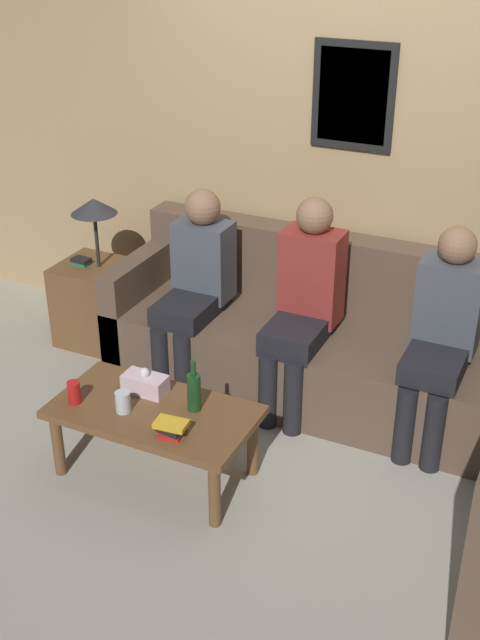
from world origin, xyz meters
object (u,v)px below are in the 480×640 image
coffee_table (154,418)px  person_middle (304,299)px  wine_bottle (194,391)px  drinking_glass (123,402)px  person_left (195,281)px  couch_main (316,343)px  person_right (442,331)px

coffee_table → person_middle: bearing=66.3°
wine_bottle → drinking_glass: wine_bottle is taller
wine_bottle → drinking_glass: 0.36m
drinking_glass → person_left: size_ratio=0.09×
couch_main → person_left: 0.82m
couch_main → drinking_glass: couch_main is taller
drinking_glass → person_middle: bearing=62.4°
coffee_table → couch_main: bearing=68.2°
person_left → person_right: size_ratio=0.99×
person_left → drinking_glass: bearing=-81.9°
couch_main → wine_bottle: bearing=-104.2°
person_middle → person_right: (0.78, 0.00, -0.02)m
person_middle → person_right: person_middle is taller
wine_bottle → person_left: 1.00m
coffee_table → person_right: bearing=38.7°
wine_bottle → person_middle: person_middle is taller
coffee_table → drinking_glass: bearing=-146.5°
couch_main → coffee_table: size_ratio=2.39×
couch_main → person_left: (-0.73, -0.17, 0.34)m
wine_bottle → person_right: (1.02, 0.88, 0.15)m
person_middle → person_right: 0.78m
wine_bottle → drinking_glass: size_ratio=2.58×
person_left → person_right: person_right is taller
wine_bottle → drinking_glass: bearing=-151.6°
wine_bottle → person_right: 1.36m
wine_bottle → person_left: (-0.46, 0.88, 0.14)m
drinking_glass → person_right: person_right is taller
drinking_glass → person_left: bearing=98.1°
person_left → person_right: (1.48, 0.00, 0.00)m
drinking_glass → wine_bottle: bearing=28.4°
drinking_glass → person_middle: 1.20m
drinking_glass → couch_main: bearing=64.6°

